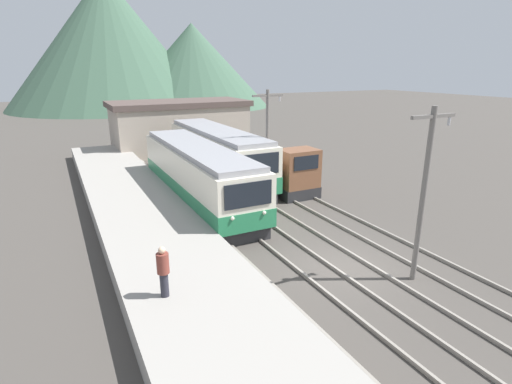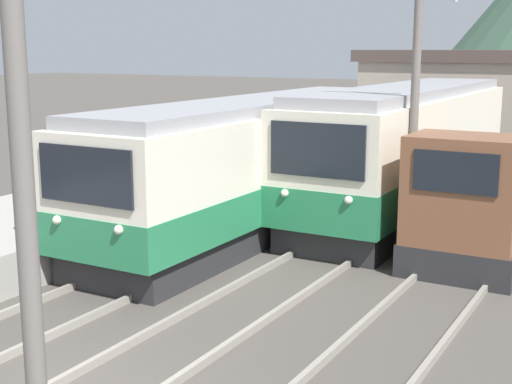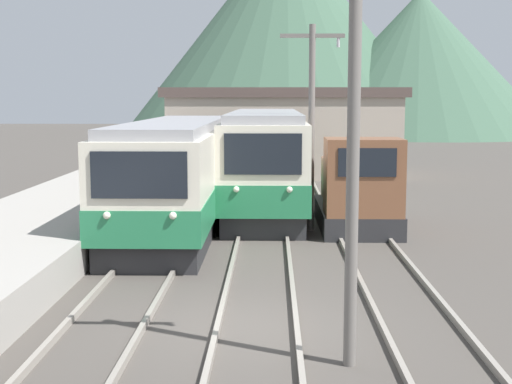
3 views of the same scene
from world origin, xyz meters
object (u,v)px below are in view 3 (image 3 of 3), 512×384
at_px(commuter_train_left, 178,178).
at_px(catenary_mast_mid, 312,119).
at_px(shunting_locomotive, 357,191).
at_px(catenary_mast_near, 354,142).
at_px(commuter_train_center, 265,164).

distance_m(commuter_train_left, catenary_mast_mid, 4.74).
bearing_deg(commuter_train_left, shunting_locomotive, -1.11).
bearing_deg(catenary_mast_near, commuter_train_left, 109.70).
bearing_deg(shunting_locomotive, commuter_train_center, 126.31).
height_order(shunting_locomotive, catenary_mast_near, catenary_mast_near).
bearing_deg(shunting_locomotive, catenary_mast_near, -97.13).
bearing_deg(catenary_mast_mid, commuter_train_center, 108.89).
bearing_deg(commuter_train_center, shunting_locomotive, -53.69).
bearing_deg(catenary_mast_mid, shunting_locomotive, 12.29).
bearing_deg(shunting_locomotive, commuter_train_left, 178.89).
xyz_separation_m(commuter_train_center, catenary_mast_near, (1.51, -16.00, 1.83)).
relative_size(shunting_locomotive, catenary_mast_mid, 0.82).
distance_m(catenary_mast_near, catenary_mast_mid, 11.59).
height_order(shunting_locomotive, catenary_mast_mid, catenary_mast_mid).
xyz_separation_m(shunting_locomotive, catenary_mast_mid, (-1.49, -0.33, 2.33)).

